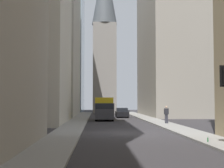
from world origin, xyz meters
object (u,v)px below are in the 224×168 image
at_px(discarded_bottle, 208,140).
at_px(sedan_black, 122,113).
at_px(delivery_truck, 104,109).
at_px(pedestrian, 166,114).

bearing_deg(discarded_bottle, sedan_black, 4.45).
relative_size(delivery_truck, pedestrian, 3.66).
xyz_separation_m(sedan_black, discarded_bottle, (-30.25, -2.35, -0.42)).
xyz_separation_m(delivery_truck, sedan_black, (6.91, -2.80, -0.80)).
height_order(sedan_black, discarded_bottle, sedan_black).
bearing_deg(pedestrian, discarded_bottle, 176.21).
distance_m(sedan_black, discarded_bottle, 30.34).
bearing_deg(pedestrian, delivery_truck, 36.36).
bearing_deg(delivery_truck, discarded_bottle, -167.55).
distance_m(sedan_black, pedestrian, 15.63).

